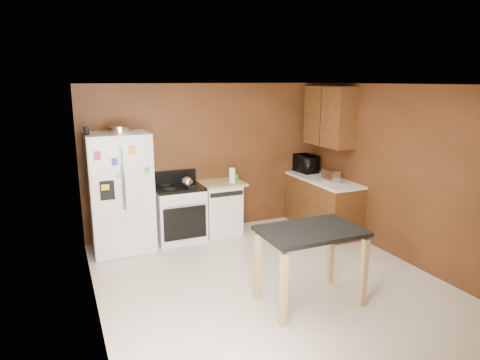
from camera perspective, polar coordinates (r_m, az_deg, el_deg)
floor at (r=5.72m, az=3.75°, el=-13.30°), size 4.50×4.50×0.00m
ceiling at (r=5.12m, az=4.17°, el=12.60°), size 4.50×4.50×0.00m
wall_back at (r=7.31m, az=-4.16°, el=2.91°), size 4.20×0.00×4.20m
wall_front at (r=3.54m, az=21.09°, el=-9.27°), size 4.20×0.00×4.20m
wall_left at (r=4.73m, az=-19.32°, el=-3.51°), size 0.00×4.50×4.50m
wall_right at (r=6.50m, az=20.63°, el=0.80°), size 0.00×4.50×4.50m
roasting_pan at (r=6.56m, az=-15.74°, el=6.54°), size 0.37×0.37×0.09m
pen_cup at (r=6.37m, az=-19.83°, el=6.17°), size 0.08×0.08×0.11m
kettle at (r=6.76m, az=-7.07°, el=-0.27°), size 0.18×0.18×0.18m
paper_towel at (r=7.08m, az=-1.05°, el=0.63°), size 0.12×0.12×0.24m
green_canister at (r=7.28m, az=-0.57°, el=0.41°), size 0.09×0.09×0.10m
toaster at (r=7.21m, az=12.02°, el=0.50°), size 0.19×0.29×0.21m
microwave at (r=7.96m, az=8.64°, el=2.15°), size 0.40×0.55×0.29m
refrigerator at (r=6.67m, az=-15.66°, el=-1.63°), size 0.90×0.80×1.80m
gas_range at (r=7.01m, az=-8.12°, el=-4.27°), size 0.76×0.68×1.10m
dishwasher at (r=7.25m, az=-2.67°, el=-3.64°), size 0.78×0.63×0.89m
right_cabinets at (r=7.53m, az=11.20°, el=0.33°), size 0.63×1.58×2.45m
island at (r=4.98m, az=9.39°, el=-8.07°), size 1.15×0.76×0.91m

